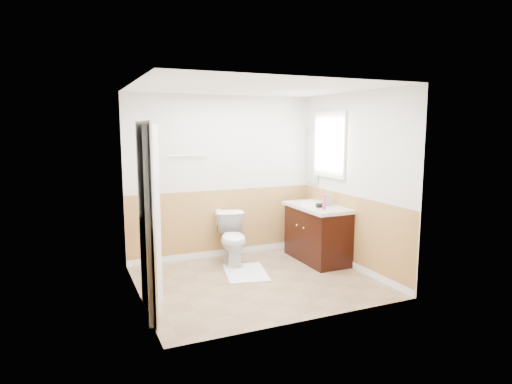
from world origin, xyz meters
name	(u,v)px	position (x,y,z in m)	size (l,w,h in m)	color
floor	(257,281)	(0.00, 0.00, 0.00)	(3.00, 3.00, 0.00)	#8C7051
ceiling	(257,87)	(0.00, 0.00, 2.50)	(3.00, 3.00, 0.00)	white
wall_back	(223,177)	(0.00, 1.30, 1.25)	(3.00, 3.00, 0.00)	silver
wall_front	(308,203)	(0.00, -1.30, 1.25)	(3.00, 3.00, 0.00)	silver
wall_left	(137,195)	(-1.50, 0.00, 1.25)	(3.00, 3.00, 0.00)	silver
wall_right	(353,182)	(1.50, 0.00, 1.25)	(3.00, 3.00, 0.00)	silver
wainscot_back	(224,224)	(0.00, 1.29, 0.50)	(3.00, 3.00, 0.00)	tan
wainscot_front	(307,274)	(0.00, -1.29, 0.50)	(3.00, 3.00, 0.00)	tan
wainscot_left	(140,258)	(-1.49, 0.00, 0.50)	(2.60, 2.60, 0.00)	tan
wainscot_right	(351,233)	(1.49, 0.00, 0.50)	(2.60, 2.60, 0.00)	tan
toilet	(233,239)	(-0.02, 0.83, 0.38)	(0.42, 0.74, 0.75)	white
bath_mat	(246,273)	(-0.02, 0.33, 0.01)	(0.55, 0.80, 0.02)	white
vanity_cabinet	(317,235)	(1.21, 0.47, 0.40)	(0.55, 1.10, 0.80)	black
vanity_knob_left	(304,228)	(0.91, 0.37, 0.55)	(0.03, 0.03, 0.03)	silver
vanity_knob_right	(297,225)	(0.91, 0.57, 0.55)	(0.03, 0.03, 0.03)	silver
countertop	(317,207)	(1.20, 0.47, 0.83)	(0.60, 1.15, 0.05)	silver
sink_basin	(313,203)	(1.21, 0.62, 0.86)	(0.36, 0.36, 0.02)	white
faucet	(323,199)	(1.39, 0.62, 0.92)	(0.02, 0.02, 0.14)	silver
lotion_bottle	(324,202)	(1.11, 0.14, 0.96)	(0.05, 0.05, 0.22)	#D03573
soap_dispenser	(327,198)	(1.33, 0.41, 0.96)	(0.10, 0.10, 0.21)	#9095A2
hair_dryer_body	(321,205)	(1.16, 0.31, 0.89)	(0.07, 0.07, 0.14)	black
hair_dryer_handle	(317,207)	(1.13, 0.35, 0.86)	(0.03, 0.03, 0.07)	black
mirror_panel	(312,156)	(1.48, 1.10, 1.55)	(0.02, 0.35, 0.90)	silver
window_frame	(330,145)	(1.47, 0.59, 1.75)	(0.04, 0.80, 1.00)	white
window_glass	(330,145)	(1.49, 0.59, 1.75)	(0.01, 0.70, 0.90)	white
door	(154,221)	(-1.40, -0.45, 1.02)	(0.05, 0.80, 2.04)	white
door_frame	(146,221)	(-1.48, -0.45, 1.03)	(0.02, 0.92, 2.10)	white
door_knob	(154,221)	(-1.34, -0.12, 0.95)	(0.06, 0.06, 0.06)	silver
towel_bar	(189,155)	(-0.55, 1.25, 1.60)	(0.02, 0.02, 0.62)	silver
tp_holder_bar	(219,213)	(-0.10, 1.23, 0.70)	(0.02, 0.02, 0.14)	silver
tp_roll	(219,213)	(-0.10, 1.23, 0.70)	(0.11, 0.11, 0.10)	white
tp_sheet	(219,220)	(-0.10, 1.23, 0.59)	(0.10, 0.01, 0.16)	white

